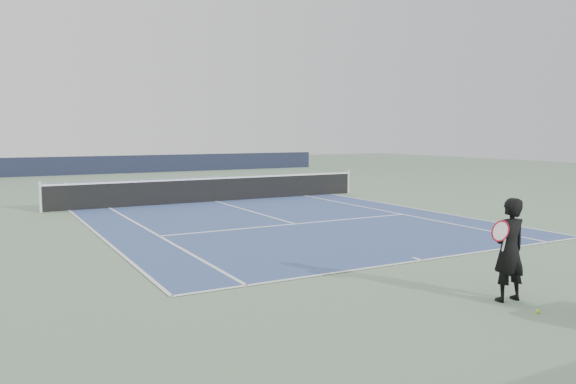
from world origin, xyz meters
TOP-DOWN VIEW (x-y plane):
  - ground at (0.00, 0.00)m, footprint 80.00×80.00m
  - court_surface at (0.00, 0.00)m, footprint 10.97×23.77m
  - tennis_net at (0.00, 0.00)m, footprint 12.90×0.10m
  - windscreen_far at (0.00, 17.88)m, footprint 30.00×0.25m
  - tennis_player at (-0.78, -14.72)m, footprint 0.79×0.51m
  - tennis_ball at (-0.89, -15.39)m, footprint 0.07×0.07m

SIDE VIEW (x-z plane):
  - ground at x=0.00m, z-range 0.00..0.00m
  - court_surface at x=0.00m, z-range 0.00..0.01m
  - tennis_ball at x=-0.89m, z-range 0.00..0.07m
  - tennis_net at x=0.00m, z-range -0.03..1.04m
  - windscreen_far at x=0.00m, z-range 0.00..1.20m
  - tennis_player at x=-0.78m, z-range 0.00..1.69m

